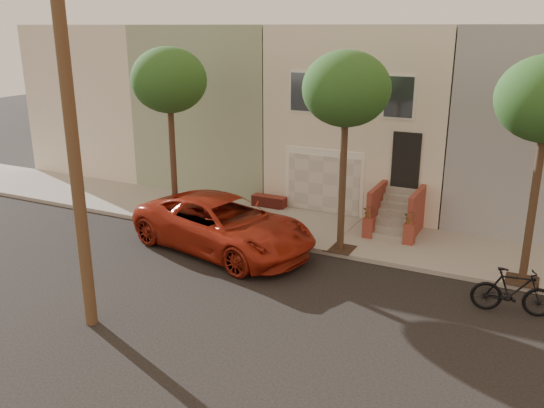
% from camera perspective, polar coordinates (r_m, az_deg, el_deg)
% --- Properties ---
extents(ground, '(90.00, 90.00, 0.00)m').
position_cam_1_polar(ground, '(15.87, -1.49, -9.12)').
color(ground, black).
rests_on(ground, ground).
extents(sidewalk, '(40.00, 3.70, 0.15)m').
position_cam_1_polar(sidewalk, '(20.33, 5.58, -2.83)').
color(sidewalk, gray).
rests_on(sidewalk, ground).
extents(house_row, '(33.10, 11.70, 7.00)m').
position_cam_1_polar(house_row, '(24.87, 10.73, 9.19)').
color(house_row, silver).
rests_on(house_row, sidewalk).
extents(tree_left, '(2.70, 2.57, 6.30)m').
position_cam_1_polar(tree_left, '(20.52, -10.33, 12.04)').
color(tree_left, '#2D2116').
rests_on(tree_left, sidewalk).
extents(tree_mid, '(2.70, 2.57, 6.30)m').
position_cam_1_polar(tree_mid, '(17.47, 7.46, 11.27)').
color(tree_mid, '#2D2116').
rests_on(tree_mid, sidewalk).
extents(pickup_truck, '(6.90, 4.30, 1.78)m').
position_cam_1_polar(pickup_truck, '(18.65, -4.91, -2.05)').
color(pickup_truck, '#9F2413').
rests_on(pickup_truck, ground).
extents(motorcycle, '(2.12, 0.90, 1.23)m').
position_cam_1_polar(motorcycle, '(15.91, 23.07, -8.08)').
color(motorcycle, black).
rests_on(motorcycle, ground).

